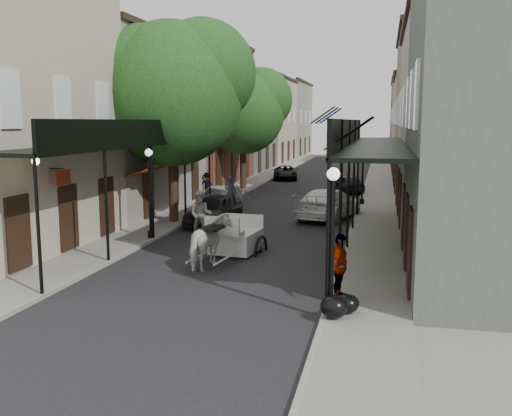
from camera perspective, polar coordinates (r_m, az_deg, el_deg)
The scene contains 24 objects.
ground at distance 17.37m, azimuth -5.64°, elevation -7.87°, with size 140.00×140.00×0.00m, color gray.
road at distance 36.52m, azimuth 4.20°, elevation 0.90°, with size 8.00×90.00×0.01m, color black.
sidewalk_left at distance 37.56m, azimuth -3.36°, elevation 1.21°, with size 2.20×90.00×0.12m, color gray.
sidewalk_right at distance 36.13m, azimuth 12.07°, elevation 0.73°, with size 2.20×90.00×0.12m, color gray.
building_row_left at distance 47.86m, azimuth -4.29°, elevation 9.03°, with size 5.00×80.00×10.50m, color #B3A88F.
building_row_right at distance 45.92m, azimuth 16.97°, elevation 8.70°, with size 5.00×80.00×10.50m, color gray.
gallery_left at distance 24.92m, azimuth -11.28°, elevation 6.48°, with size 2.20×18.05×4.88m.
gallery_right at distance 22.80m, azimuth 11.47°, elevation 6.29°, with size 2.20×18.05×4.88m.
tree_near at distance 27.70m, azimuth -7.56°, elevation 11.82°, with size 7.31×6.80×9.63m.
tree_far at distance 41.11m, azimuth -0.78°, elevation 9.93°, with size 6.45×6.00×8.61m.
lamppost_right_near at distance 14.15m, azimuth 7.61°, elevation -3.16°, with size 0.32×0.32×3.71m.
lamppost_left at distance 23.91m, azimuth -10.57°, elevation 1.60°, with size 0.32×0.32×3.71m.
lamppost_right_far at distance 33.95m, azimuth 10.61°, elevation 3.65°, with size 0.32×0.32×3.71m.
horse at distance 19.26m, azimuth -4.56°, elevation -3.44°, with size 0.97×2.13×1.80m, color silver.
carriage at distance 21.76m, azimuth -1.58°, elevation -1.29°, with size 2.04×2.81×3.02m.
pedestrian_walking at distance 24.43m, azimuth -5.55°, elevation -0.63°, with size 0.97×0.76×2.00m, color #B3B2A9.
pedestrian_sidewalk_left at distance 36.93m, azimuth -4.91°, elevation 2.36°, with size 1.00×0.57×1.55m, color gray.
pedestrian_sidewalk_right at distance 15.74m, azimuth 8.36°, elevation -5.81°, with size 1.06×0.44×1.81m, color gray.
car_left_near at distance 27.42m, azimuth -4.22°, elevation -0.16°, with size 1.73×4.30×1.47m, color black.
car_left_mid at distance 32.06m, azimuth -3.56°, elevation 0.99°, with size 1.38×3.97×1.31m, color #A1A0A6.
car_left_far at distance 48.66m, azimuth 2.94°, elevation 3.55°, with size 1.97×4.27×1.19m, color black.
car_right_near at distance 29.34m, azimuth 7.26°, elevation 0.44°, with size 2.14×5.27×1.53m, color white.
car_right_far at distance 40.25m, azimuth 9.14°, elevation 2.43°, with size 1.49×3.70×1.26m, color black.
trash_bags at distance 14.54m, azimuth 8.33°, elevation -9.62°, with size 0.94×1.09×0.58m.
Camera 1 is at (5.27, -15.80, 4.93)m, focal length 40.00 mm.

